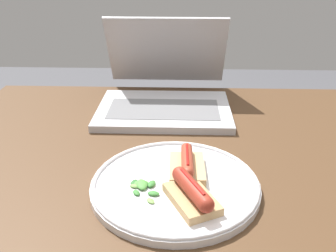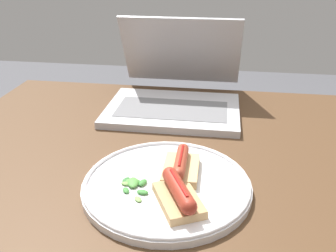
% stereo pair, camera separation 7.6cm
% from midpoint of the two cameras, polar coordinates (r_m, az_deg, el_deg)
% --- Properties ---
extents(desk, '(1.05, 0.85, 0.72)m').
position_cam_midpoint_polar(desk, '(0.81, 2.72, -9.48)').
color(desk, '#4C331E').
rests_on(desk, ground_plane).
extents(laptop, '(0.34, 0.35, 0.22)m').
position_cam_midpoint_polar(laptop, '(1.00, 3.30, 5.20)').
color(laptop, '#B7B7BC').
rests_on(laptop, desk).
extents(plate, '(0.30, 0.30, 0.02)m').
position_cam_midpoint_polar(plate, '(0.67, 3.09, -8.97)').
color(plate, silver).
rests_on(plate, desk).
extents(sausage_toast_left, '(0.10, 0.12, 0.04)m').
position_cam_midpoint_polar(sausage_toast_left, '(0.61, 5.27, -10.47)').
color(sausage_toast_left, tan).
rests_on(sausage_toast_left, plate).
extents(sausage_toast_middle, '(0.07, 0.11, 0.04)m').
position_cam_midpoint_polar(sausage_toast_middle, '(0.69, 5.17, -6.22)').
color(sausage_toast_middle, tan).
rests_on(sausage_toast_middle, plate).
extents(salad_pile, '(0.06, 0.07, 0.01)m').
position_cam_midpoint_polar(salad_pile, '(0.66, -1.86, -8.99)').
color(salad_pile, '#4C8E3D').
rests_on(salad_pile, plate).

